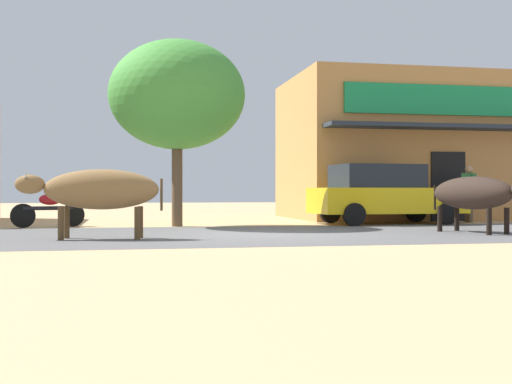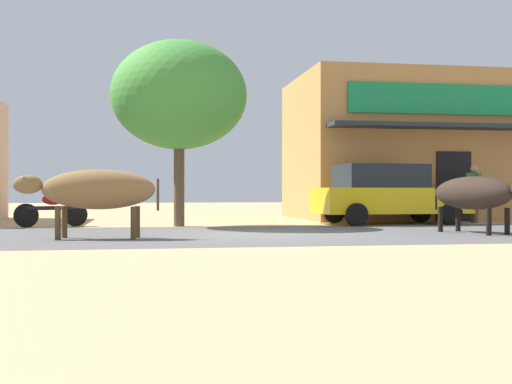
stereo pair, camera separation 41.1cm
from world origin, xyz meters
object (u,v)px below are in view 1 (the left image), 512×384
cow_far_dark (474,193)px  parked_hatchback_car (384,194)px  pedestrian_by_shop (469,189)px  parked_motorcycle (49,209)px  roadside_tree (177,95)px  cow_near_brown (98,190)px

cow_far_dark → parked_hatchback_car: bearing=94.6°
parked_hatchback_car → pedestrian_by_shop: pedestrian_by_shop is taller
parked_motorcycle → cow_far_dark: bearing=-24.7°
roadside_tree → parked_hatchback_car: bearing=2.2°
parked_motorcycle → pedestrian_by_shop: (11.64, 0.25, 0.51)m
roadside_tree → cow_far_dark: roadside_tree is taller
roadside_tree → parked_hatchback_car: (5.74, 0.22, -2.53)m
parked_motorcycle → cow_near_brown: 4.74m
parked_motorcycle → pedestrian_by_shop: bearing=1.2°
roadside_tree → cow_near_brown: size_ratio=1.74×
roadside_tree → cow_far_dark: size_ratio=1.76×
cow_far_dark → pedestrian_by_shop: (2.38, 4.50, 0.12)m
parked_hatchback_car → cow_far_dark: bearing=-85.4°
roadside_tree → cow_near_brown: roadside_tree is taller
parked_motorcycle → cow_far_dark: (9.26, -4.25, 0.39)m
pedestrian_by_shop → cow_near_brown: bearing=-155.1°
cow_far_dark → parked_motorcycle: bearing=155.3°
cow_near_brown → pedestrian_by_shop: pedestrian_by_shop is taller
cow_near_brown → pedestrian_by_shop: bearing=24.9°
parked_hatchback_car → pedestrian_by_shop: bearing=5.7°
cow_far_dark → roadside_tree: bearing=146.6°
parked_motorcycle → cow_near_brown: (1.36, -4.51, 0.46)m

